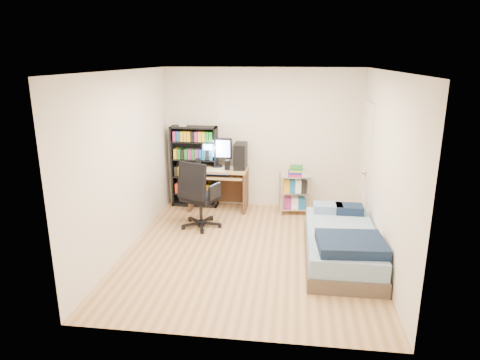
# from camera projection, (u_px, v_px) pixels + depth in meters

# --- Properties ---
(room) EXTENTS (3.58, 4.08, 2.58)m
(room) POSITION_uv_depth(u_px,v_px,m) (250.00, 166.00, 5.76)
(room) COLOR tan
(room) RESTS_ON ground
(media_shelf) EXTENTS (0.83, 0.28, 1.54)m
(media_shelf) POSITION_uv_depth(u_px,v_px,m) (195.00, 166.00, 7.80)
(media_shelf) COLOR black
(media_shelf) RESTS_ON room
(computer_desk) EXTENTS (1.02, 0.59, 1.28)m
(computer_desk) POSITION_uv_depth(u_px,v_px,m) (225.00, 171.00, 7.66)
(computer_desk) COLOR tan
(computer_desk) RESTS_ON room
(office_chair) EXTENTS (0.86, 0.86, 1.11)m
(office_chair) POSITION_uv_depth(u_px,v_px,m) (199.00, 207.00, 6.86)
(office_chair) COLOR black
(office_chair) RESTS_ON room
(wire_cart) EXTENTS (0.57, 0.44, 0.86)m
(wire_cart) POSITION_uv_depth(u_px,v_px,m) (295.00, 182.00, 7.46)
(wire_cart) COLOR silver
(wire_cart) RESTS_ON room
(bed) EXTENTS (0.95, 1.90, 0.54)m
(bed) POSITION_uv_depth(u_px,v_px,m) (342.00, 244.00, 5.75)
(bed) COLOR brown
(bed) RESTS_ON room
(door) EXTENTS (0.12, 0.80, 2.00)m
(door) POSITION_uv_depth(u_px,v_px,m) (365.00, 164.00, 6.90)
(door) COLOR silver
(door) RESTS_ON room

